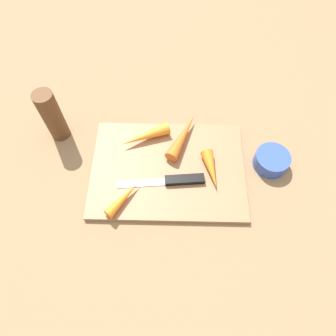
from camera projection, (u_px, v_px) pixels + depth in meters
name	position (u px, v px, depth m)	size (l,w,h in m)	color
ground_plane	(168.00, 170.00, 0.73)	(1.40, 1.40, 0.00)	#8C6D4C
cutting_board	(168.00, 169.00, 0.72)	(0.36, 0.26, 0.01)	#99704C
knife	(179.00, 180.00, 0.69)	(0.20, 0.04, 0.01)	#B7B7BC
carrot_longest	(183.00, 136.00, 0.74)	(0.03, 0.03, 0.14)	orange
carrot_short	(123.00, 198.00, 0.67)	(0.02, 0.02, 0.10)	orange
carrot_long	(145.00, 136.00, 0.74)	(0.03, 0.03, 0.12)	orange
carrot_shortest	(211.00, 169.00, 0.70)	(0.03, 0.03, 0.09)	orange
small_bowl	(271.00, 161.00, 0.72)	(0.08, 0.08, 0.04)	#3351B2
pepper_grinder	(52.00, 116.00, 0.72)	(0.05, 0.05, 0.14)	brown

